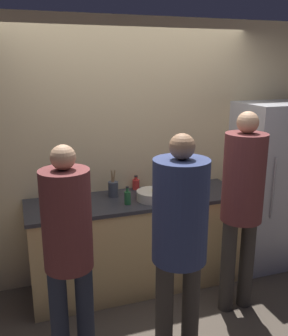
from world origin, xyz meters
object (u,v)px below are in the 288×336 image
Objects in this scene: refrigerator at (271,185)px; person_center at (180,230)px; person_right at (242,196)px; bottle_green at (128,197)px; fruit_bowl at (153,195)px; bottle_red at (136,184)px; cup_black at (71,204)px; person_left at (68,242)px; utensil_crock at (113,189)px.

refrigerator is 1.03× the size of person_center.
person_center is 0.96× the size of person_right.
refrigerator is at bearing 4.58° from bottle_green.
fruit_bowl is 2.12× the size of bottle_red.
refrigerator is 5.84× the size of fruit_bowl.
bottle_green is 0.51m from cup_black.
refrigerator is at bearing 4.06° from fruit_bowl.
bottle_green is at bearing -175.42° from refrigerator.
cup_black is at bearing 174.26° from bottle_green.
person_right is (0.76, 0.40, 0.02)m from person_center.
bottle_green is (0.63, 0.71, 0.01)m from person_left.
person_right is at bearing -41.87° from fruit_bowl.
person_right is 5.90× the size of fruit_bowl.
cup_black is (-0.71, -0.33, -0.01)m from bottle_red.
person_right is at bearing 7.48° from person_left.
utensil_crock reaches higher than bottle_red.
person_right is at bearing -30.58° from bottle_green.
refrigerator is 1.07× the size of person_left.
bottle_green is (0.07, -0.24, -0.01)m from utensil_crock.
person_right is 1.49m from cup_black.
bottle_red is (0.09, 1.30, -0.07)m from person_center.
bottle_red is at bearing 126.62° from person_right.
person_left reaches higher than bottle_red.
utensil_crock is 1.57× the size of bottle_green.
refrigerator is 1.04m from person_right.
refrigerator is at bearing -3.60° from utensil_crock.
fruit_bowl is at bearing -1.28° from cup_black.
person_center is 0.96m from fruit_bowl.
bottle_green is (-0.26, -0.03, 0.02)m from fruit_bowl.
bottle_red is at bearing 25.21° from cup_black.
bottle_red is 1.50× the size of cup_black.
utensil_crock is (-0.18, 1.16, -0.05)m from person_center.
bottle_green is 1.18× the size of bottle_red.
refrigerator is 18.60× the size of cup_black.
cup_black is at bearing -156.03° from utensil_crock.
person_right reaches higher than fruit_bowl.
bottle_green is at bearing -117.81° from bottle_red.
refrigerator reaches higher than fruit_bowl.
bottle_green reaches higher than cup_black.
refrigerator reaches higher than bottle_green.
utensil_crock reaches higher than bottle_green.
person_center is at bearing -94.13° from bottle_red.
refrigerator is 1.88m from person_center.
utensil_crock is (0.56, 0.95, 0.02)m from person_left.
utensil_crock is at bearing 106.40° from bottle_green.
person_right is 1.12m from bottle_red.
bottle_green is (-0.87, 0.51, -0.08)m from person_right.
person_left is 1.11m from utensil_crock.
person_center is 0.92m from bottle_green.
refrigerator reaches higher than utensil_crock.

